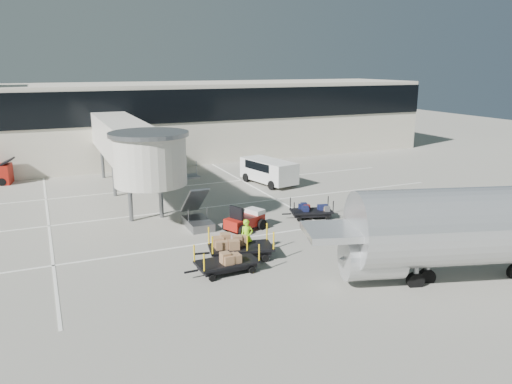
% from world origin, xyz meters
% --- Properties ---
extents(ground, '(140.00, 140.00, 0.00)m').
position_xyz_m(ground, '(0.00, 0.00, 0.00)').
color(ground, '#9D9A8D').
rests_on(ground, ground).
extents(lane_markings, '(40.00, 30.00, 0.02)m').
position_xyz_m(lane_markings, '(-0.67, 9.33, 0.01)').
color(lane_markings, white).
rests_on(lane_markings, ground).
extents(terminal, '(64.00, 12.11, 15.20)m').
position_xyz_m(terminal, '(-0.35, 29.94, 4.11)').
color(terminal, beige).
rests_on(terminal, ground).
extents(jet_bridge, '(5.70, 20.40, 6.03)m').
position_xyz_m(jet_bridge, '(-3.97, 12.26, 4.28)').
color(jet_bridge, beige).
rests_on(jet_bridge, ground).
extents(baggage_tug, '(2.80, 2.41, 1.66)m').
position_xyz_m(baggage_tug, '(1.13, 3.31, 0.60)').
color(baggage_tug, maroon).
rests_on(baggage_tug, ground).
extents(suitcase_cart, '(3.41, 2.05, 1.31)m').
position_xyz_m(suitcase_cart, '(6.06, 3.81, 0.48)').
color(suitcase_cart, black).
rests_on(suitcase_cart, ground).
extents(box_cart_near, '(4.16, 2.27, 1.60)m').
position_xyz_m(box_cart_near, '(-0.90, -0.87, 0.63)').
color(box_cart_near, black).
rests_on(box_cart_near, ground).
extents(box_cart_far, '(3.72, 1.64, 1.44)m').
position_xyz_m(box_cart_far, '(-2.29, -2.36, 0.54)').
color(box_cart_far, black).
rests_on(box_cart_far, ground).
extents(ground_worker, '(0.75, 0.54, 1.91)m').
position_xyz_m(ground_worker, '(-0.30, -0.34, 0.95)').
color(ground_worker, '#95DF17').
rests_on(ground_worker, ground).
extents(minivan, '(3.34, 5.78, 2.06)m').
position_xyz_m(minivan, '(7.60, 13.99, 1.24)').
color(minivan, white).
rests_on(minivan, ground).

